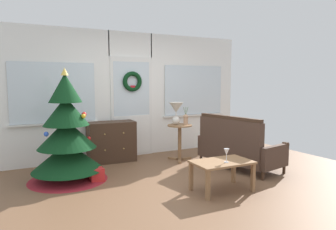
{
  "coord_description": "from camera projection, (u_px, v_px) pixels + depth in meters",
  "views": [
    {
      "loc": [
        -2.41,
        -4.03,
        1.57
      ],
      "look_at": [
        0.05,
        0.55,
        1.0
      ],
      "focal_mm": 33.69,
      "sensor_mm": 36.0,
      "label": 1
    }
  ],
  "objects": [
    {
      "name": "side_table",
      "position": [
        180.0,
        135.0,
        6.17
      ],
      "size": [
        0.5,
        0.48,
        0.71
      ],
      "color": "#8E6642",
      "rests_on": "ground"
    },
    {
      "name": "coffee_table",
      "position": [
        222.0,
        166.0,
        4.47
      ],
      "size": [
        0.86,
        0.55,
        0.43
      ],
      "color": "#8E6642",
      "rests_on": "ground"
    },
    {
      "name": "dresser_cabinet",
      "position": [
        111.0,
        142.0,
        6.11
      ],
      "size": [
        0.93,
        0.49,
        0.78
      ],
      "color": "#3D281C",
      "rests_on": "ground"
    },
    {
      "name": "table_lamp",
      "position": [
        176.0,
        110.0,
        6.12
      ],
      "size": [
        0.28,
        0.28,
        0.44
      ],
      "color": "silver",
      "rests_on": "side_table"
    },
    {
      "name": "back_wall_with_door",
      "position": [
        131.0,
        94.0,
        6.52
      ],
      "size": [
        5.2,
        0.19,
        2.55
      ],
      "color": "white",
      "rests_on": "ground"
    },
    {
      "name": "gift_box",
      "position": [
        97.0,
        175.0,
        4.92
      ],
      "size": [
        0.21,
        0.19,
        0.21
      ],
      "primitive_type": "cube",
      "color": "red",
      "rests_on": "ground"
    },
    {
      "name": "settee_sofa",
      "position": [
        236.0,
        148.0,
        5.61
      ],
      "size": [
        0.94,
        1.61,
        0.96
      ],
      "color": "#3D281C",
      "rests_on": "ground"
    },
    {
      "name": "ground_plane",
      "position": [
        182.0,
        183.0,
        4.84
      ],
      "size": [
        6.76,
        6.76,
        0.0
      ],
      "primitive_type": "plane",
      "color": "brown"
    },
    {
      "name": "wine_glass",
      "position": [
        227.0,
        152.0,
        4.39
      ],
      "size": [
        0.08,
        0.08,
        0.2
      ],
      "color": "silver",
      "rests_on": "coffee_table"
    },
    {
      "name": "christmas_tree",
      "position": [
        67.0,
        140.0,
        4.93
      ],
      "size": [
        1.23,
        1.23,
        1.77
      ],
      "color": "#4C331E",
      "rests_on": "ground"
    },
    {
      "name": "flower_vase",
      "position": [
        186.0,
        119.0,
        6.13
      ],
      "size": [
        0.11,
        0.1,
        0.35
      ],
      "color": "tan",
      "rests_on": "side_table"
    }
  ]
}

